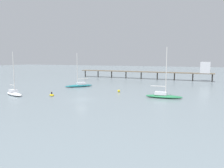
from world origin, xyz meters
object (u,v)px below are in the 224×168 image
(sailboat_white, at_px, (14,93))
(mooring_buoy_inner, at_px, (119,91))
(sailboat_teal, at_px, (79,85))
(sailboat_green, at_px, (163,95))
(pier, at_px, (169,70))
(dinghy_yellow, at_px, (52,95))

(sailboat_white, xyz_separation_m, mooring_buoy_inner, (23.28, 14.82, -0.29))
(sailboat_white, height_order, mooring_buoy_inner, sailboat_white)
(sailboat_teal, bearing_deg, sailboat_green, -19.90)
(mooring_buoy_inner, bearing_deg, sailboat_green, -18.74)
(pier, relative_size, sailboat_green, 5.06)
(dinghy_yellow, bearing_deg, mooring_buoy_inner, 39.88)
(sailboat_teal, bearing_deg, pier, 54.96)
(mooring_buoy_inner, bearing_deg, pier, 79.02)
(sailboat_teal, xyz_separation_m, sailboat_white, (-7.01, -21.01, 0.02))
(pier, height_order, dinghy_yellow, pier)
(pier, distance_m, dinghy_yellow, 56.82)
(sailboat_green, relative_size, sailboat_white, 1.09)
(sailboat_teal, height_order, dinghy_yellow, sailboat_teal)
(pier, distance_m, mooring_buoy_inner, 41.58)
(sailboat_green, height_order, dinghy_yellow, sailboat_green)
(sailboat_white, xyz_separation_m, dinghy_yellow, (9.33, 3.16, -0.44))
(sailboat_white, bearing_deg, mooring_buoy_inner, 32.47)
(sailboat_green, bearing_deg, pier, 96.46)
(sailboat_green, distance_m, sailboat_teal, 31.12)
(sailboat_green, xyz_separation_m, dinghy_yellow, (-26.94, -7.25, -0.48))
(pier, height_order, mooring_buoy_inner, pier)
(sailboat_green, distance_m, dinghy_yellow, 27.90)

